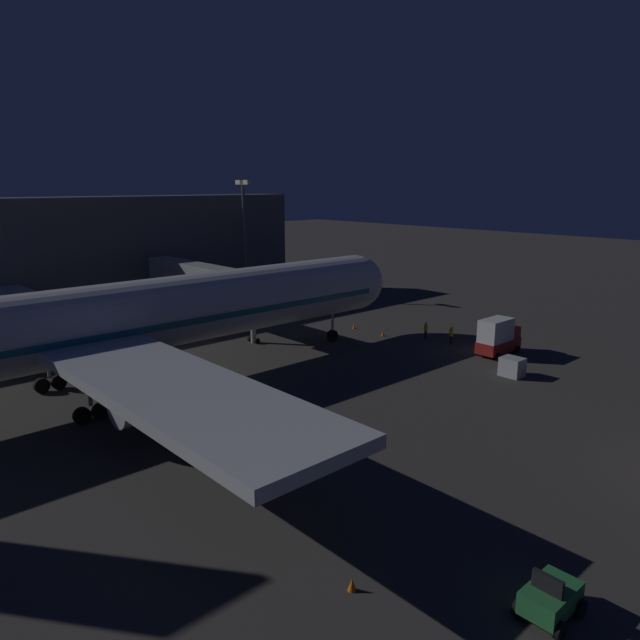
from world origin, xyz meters
TOP-DOWN VIEW (x-y plane):
  - ground_plane at (0.00, 0.00)m, footprint 320.00×320.00m
  - airliner_at_gate at (-0.00, 8.76)m, footprint 54.08×63.53m
  - jet_bridge at (12.19, -9.97)m, footprint 22.80×3.40m
  - apron_floodlight_mast at (25.50, -23.49)m, footprint 2.90×0.50m
  - catering_truck at (-14.35, -24.85)m, footprint 2.36×5.05m
  - pushback_tug at (-34.63, 5.07)m, footprint 1.86×2.46m
  - baggage_container_near_belt at (-18.70, -19.96)m, footprint 1.83×1.54m
  - ground_crew_near_nose_gear at (-9.13, -24.64)m, footprint 0.40×0.40m
  - ground_crew_by_belt_loader at (-5.89, -24.62)m, footprint 0.40×0.40m
  - traffic_cone_nose_port at (-2.20, -21.95)m, footprint 0.36×0.36m
  - traffic_cone_nose_starboard at (2.20, -21.95)m, footprint 0.36×0.36m
  - traffic_cone_wingtip_svc_side at (-28.54, 9.62)m, footprint 0.36×0.36m

SIDE VIEW (x-z plane):
  - ground_plane at x=0.00m, z-range 0.00..0.00m
  - traffic_cone_nose_port at x=-2.20m, z-range 0.00..0.55m
  - traffic_cone_nose_starboard at x=2.20m, z-range 0.00..0.55m
  - traffic_cone_wingtip_svc_side at x=-28.54m, z-range 0.00..0.55m
  - pushback_tug at x=-34.63m, z-range -0.19..1.76m
  - baggage_container_near_belt at x=-18.70m, z-range 0.00..1.62m
  - ground_crew_by_belt_loader at x=-5.89m, z-range 0.09..1.85m
  - ground_crew_near_nose_gear at x=-9.13m, z-range 0.09..1.93m
  - catering_truck at x=-14.35m, z-range 0.02..3.61m
  - airliner_at_gate at x=0.00m, z-range -3.38..14.90m
  - jet_bridge at x=12.19m, z-range 2.17..9.58m
  - apron_floodlight_mast at x=25.50m, z-range 1.42..18.04m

